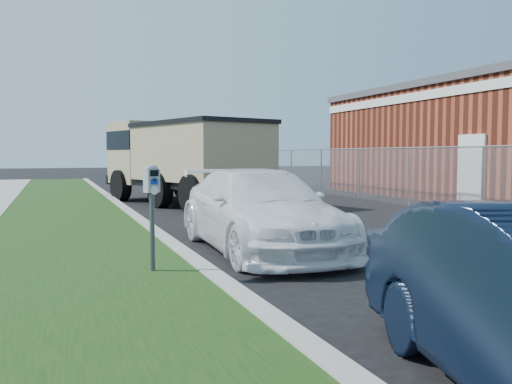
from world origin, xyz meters
name	(u,v)px	position (x,y,z in m)	size (l,w,h in m)	color
ground	(365,260)	(0.00, 0.00, 0.00)	(120.00, 120.00, 0.00)	black
chainlink_fence	(411,165)	(6.00, 7.00, 1.26)	(0.06, 30.06, 30.00)	slate
parking_meter	(152,194)	(-3.26, -0.24, 1.10)	(0.22, 0.18, 1.34)	#3F4247
white_wagon	(260,210)	(-1.21, 1.32, 0.67)	(1.89, 4.65, 1.35)	white
dump_truck	(181,157)	(-0.51, 10.27, 1.53)	(4.43, 7.35, 2.71)	black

